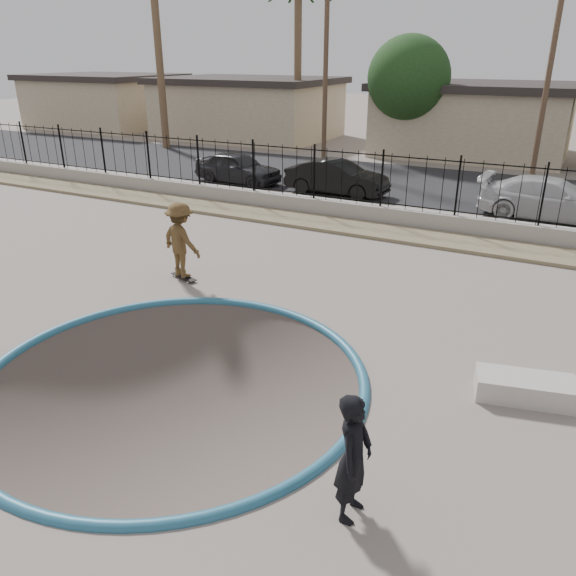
% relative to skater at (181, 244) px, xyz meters
% --- Properties ---
extents(ground, '(120.00, 120.00, 2.20)m').
position_rel_skater_xyz_m(ground, '(2.80, 9.00, -2.06)').
color(ground, slate).
rests_on(ground, ground).
extents(bowl_pit, '(6.84, 6.84, 1.80)m').
position_rel_skater_xyz_m(bowl_pit, '(2.80, -4.00, -0.96)').
color(bowl_pit, '#453A34').
rests_on(bowl_pit, ground).
extents(coping_ring, '(7.04, 7.04, 0.20)m').
position_rel_skater_xyz_m(coping_ring, '(2.80, -4.00, -0.96)').
color(coping_ring, '#255E79').
rests_on(coping_ring, ground).
extents(rock_strip, '(42.00, 1.60, 0.11)m').
position_rel_skater_xyz_m(rock_strip, '(2.80, 6.20, -0.91)').
color(rock_strip, '#8E7F5D').
rests_on(rock_strip, ground).
extents(retaining_wall, '(42.00, 0.45, 0.60)m').
position_rel_skater_xyz_m(retaining_wall, '(2.80, 7.30, -0.66)').
color(retaining_wall, gray).
rests_on(retaining_wall, ground).
extents(fence, '(40.00, 0.04, 1.80)m').
position_rel_skater_xyz_m(fence, '(2.80, 7.30, 0.54)').
color(fence, black).
rests_on(fence, retaining_wall).
extents(street, '(90.00, 8.00, 0.04)m').
position_rel_skater_xyz_m(street, '(2.80, 14.00, -0.94)').
color(street, black).
rests_on(street, ground).
extents(house_west_far, '(10.60, 8.60, 3.90)m').
position_rel_skater_xyz_m(house_west_far, '(-25.20, 23.50, 1.01)').
color(house_west_far, tan).
rests_on(house_west_far, ground).
extents(house_west, '(11.60, 8.60, 3.90)m').
position_rel_skater_xyz_m(house_west, '(-12.20, 23.50, 1.01)').
color(house_west, tan).
rests_on(house_west, ground).
extents(house_center, '(10.60, 8.60, 3.90)m').
position_rel_skater_xyz_m(house_center, '(2.80, 23.50, 1.01)').
color(house_center, tan).
rests_on(house_center, ground).
extents(palm_left, '(2.30, 2.30, 11.30)m').
position_rel_skater_xyz_m(palm_left, '(-14.20, 17.00, 6.99)').
color(palm_left, brown).
rests_on(palm_left, ground).
extents(palm_mid, '(2.30, 2.30, 9.30)m').
position_rel_skater_xyz_m(palm_mid, '(-7.20, 21.00, 5.73)').
color(palm_mid, brown).
rests_on(palm_mid, ground).
extents(utility_pole_left, '(1.70, 0.24, 9.00)m').
position_rel_skater_xyz_m(utility_pole_left, '(-3.20, 16.00, 3.74)').
color(utility_pole_left, '#473323').
rests_on(utility_pole_left, ground).
extents(utility_pole_mid, '(1.70, 0.24, 9.50)m').
position_rel_skater_xyz_m(utility_pole_mid, '(6.80, 16.00, 3.99)').
color(utility_pole_mid, '#473323').
rests_on(utility_pole_mid, ground).
extents(street_tree_left, '(4.32, 4.32, 6.36)m').
position_rel_skater_xyz_m(street_tree_left, '(-0.20, 20.00, 3.23)').
color(street_tree_left, '#473323').
rests_on(street_tree_left, ground).
extents(skater, '(1.38, 0.98, 1.92)m').
position_rel_skater_xyz_m(skater, '(0.00, 0.00, 0.00)').
color(skater, brown).
rests_on(skater, ground).
extents(skateboard, '(0.89, 0.48, 0.08)m').
position_rel_skater_xyz_m(skateboard, '(-0.00, 0.00, -0.90)').
color(skateboard, black).
rests_on(skateboard, ground).
extents(videographer, '(0.44, 0.65, 1.75)m').
position_rel_skater_xyz_m(videographer, '(6.80, -5.50, -0.09)').
color(videographer, black).
rests_on(videographer, ground).
extents(concrete_ledge, '(1.71, 1.03, 0.40)m').
position_rel_skater_xyz_m(concrete_ledge, '(8.46, -1.74, -0.76)').
color(concrete_ledge, '#B4AA9F').
rests_on(concrete_ledge, ground).
extents(car_a, '(4.13, 1.94, 1.37)m').
position_rel_skater_xyz_m(car_a, '(-4.85, 10.40, -0.24)').
color(car_a, black).
rests_on(car_a, street).
extents(car_b, '(4.22, 1.55, 1.38)m').
position_rel_skater_xyz_m(car_b, '(-0.11, 10.40, -0.24)').
color(car_b, black).
rests_on(car_b, street).
extents(car_c, '(4.93, 2.19, 1.41)m').
position_rel_skater_xyz_m(car_c, '(7.94, 10.40, -0.22)').
color(car_c, silver).
rests_on(car_c, street).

